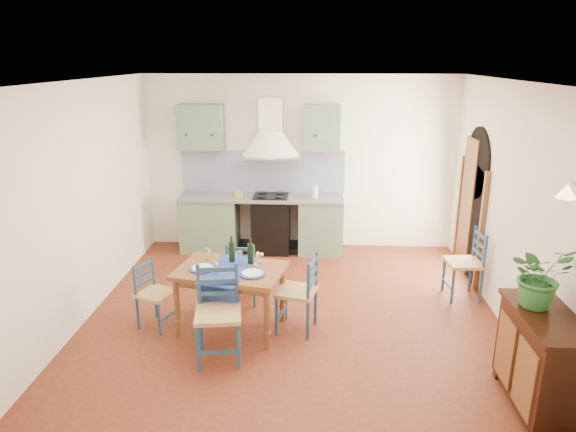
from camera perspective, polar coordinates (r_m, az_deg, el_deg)
The scene contains 13 objects.
floor at distance 6.46m, azimuth 0.57°, elevation -10.90°, with size 5.00×5.00×0.00m, color #4F1D11.
back_wall at distance 8.26m, azimuth -2.00°, elevation 3.25°, with size 5.00×0.96×2.80m.
right_wall at distance 6.61m, azimuth 22.88°, elevation 0.86°, with size 0.26×5.00×2.80m.
left_wall at distance 6.52m, azimuth -21.91°, elevation 1.35°, with size 0.04×5.00×2.80m, color white.
ceiling at distance 5.70m, azimuth 0.66°, elevation 14.81°, with size 5.00×5.00×0.01m, color white.
dining_table at distance 5.90m, azimuth -6.38°, elevation -6.63°, with size 1.32×1.03×1.07m.
chair_near at distance 5.44m, azimuth -7.76°, elevation -10.63°, with size 0.53×0.53×1.00m.
chair_far at distance 6.61m, azimuth -5.05°, elevation -6.09°, with size 0.41×0.41×0.84m.
chair_left at distance 6.24m, azimuth -14.64°, elevation -8.36°, with size 0.49×0.49×0.79m.
chair_right at distance 5.93m, azimuth 1.26°, elevation -8.48°, with size 0.52×0.52×0.92m.
chair_spare at distance 7.10m, azimuth 19.19°, elevation -4.99°, with size 0.46×0.46×0.92m.
sideboard at distance 5.20m, azimuth 26.32°, elevation -13.98°, with size 0.50×1.05×0.94m.
potted_plant at distance 5.02m, azimuth 26.21°, elevation -5.94°, with size 0.52×0.45×0.58m, color #29682D.
Camera 1 is at (0.23, -5.69, 3.05)m, focal length 32.00 mm.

